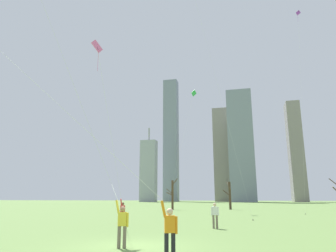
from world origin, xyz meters
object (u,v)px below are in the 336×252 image
Objects in this scene: kite_flyer_midfield_left_pink at (119,189)px; distant_kite_drifting_left_purple at (299,41)px; kite_flyer_foreground_right_orange at (95,149)px; distant_kite_drifting_right_green at (192,101)px; kite_flyer_midfield_center_blue at (99,158)px; bystander_strolling_midfield at (215,214)px; bare_tree_far_right_edge at (172,194)px; bare_tree_leftmost at (230,195)px.

distant_kite_drifting_left_purple reaches higher than kite_flyer_midfield_left_pink.
kite_flyer_midfield_left_pink is at bearing 106.41° from kite_flyer_foreground_right_orange.
kite_flyer_foreground_right_orange is 36.05m from distant_kite_drifting_right_green.
kite_flyer_midfield_center_blue is at bearing -86.48° from distant_kite_drifting_right_green.
bystander_strolling_midfield is 33.16m from distant_kite_drifting_left_purple.
distant_kite_drifting_left_purple is at bearing 67.24° from kite_flyer_midfield_center_blue.
distant_kite_drifting_right_green is (1.92, 23.78, 14.23)m from kite_flyer_midfield_left_pink.
kite_flyer_midfield_center_blue is 0.66× the size of kite_flyer_foreground_right_orange.
kite_flyer_midfield_center_blue reaches higher than bare_tree_far_right_edge.
bare_tree_far_right_edge is (-20.50, 8.85, -20.96)m from distant_kite_drifting_left_purple.
kite_flyer_midfield_left_pink is 0.45× the size of distant_kite_drifting_left_purple.
kite_flyer_foreground_right_orange is at bearing 121.04° from kite_flyer_midfield_center_blue.
bare_tree_leftmost is (3.77, 42.52, -1.58)m from kite_flyer_foreground_right_orange.
distant_kite_drifting_right_green is 16.12m from bare_tree_far_right_edge.
bare_tree_far_right_edge is (-6.77, 41.57, -0.79)m from kite_flyer_midfield_center_blue.
distant_kite_drifting_left_purple is (14.92, 30.74, 19.50)m from kite_flyer_foreground_right_orange.
kite_flyer_midfield_center_blue reaches higher than bystander_strolling_midfield.
distant_kite_drifting_right_green is (-2.19, 35.66, 13.49)m from kite_flyer_midfield_center_blue.
bare_tree_far_right_edge is (-5.58, 39.59, -1.46)m from kite_flyer_foreground_right_orange.
kite_flyer_midfield_center_blue is 44.59m from bare_tree_leftmost.
bare_tree_leftmost is at bearing 61.64° from distant_kite_drifting_right_green.
kite_flyer_foreground_right_orange is at bearing -95.07° from bare_tree_leftmost.
distant_kite_drifting_left_purple reaches higher than distant_kite_drifting_right_green.
distant_kite_drifting_right_green is (-5.26, 24.71, 15.94)m from bystander_strolling_midfield.
bystander_strolling_midfield is (4.26, 8.96, -3.12)m from kite_flyer_foreground_right_orange.
kite_flyer_midfield_left_pink reaches higher than kite_flyer_midfield_center_blue.
distant_kite_drifting_left_purple is (10.66, 21.78, 22.62)m from bystander_strolling_midfield.
bare_tree_leftmost is (-11.15, 11.78, -21.08)m from distant_kite_drifting_left_purple.
distant_kite_drifting_left_purple is 6.03× the size of bare_tree_leftmost.
distant_kite_drifting_right_green is 3.71× the size of bare_tree_far_right_edge.
bare_tree_far_right_edge is at bearing -162.62° from bare_tree_leftmost.
distant_kite_drifting_right_green is at bearing 85.39° from kite_flyer_midfield_left_pink.
bare_tree_far_right_edge is 9.80m from bare_tree_leftmost.
kite_flyer_foreground_right_orange is 10.40m from bystander_strolling_midfield.
distant_kite_drifting_left_purple is 30.62m from bare_tree_far_right_edge.
bare_tree_leftmost is (4.77, 8.84, -14.40)m from distant_kite_drifting_right_green.
distant_kite_drifting_right_green is 3.97× the size of bare_tree_leftmost.
kite_flyer_midfield_left_pink is 0.72× the size of kite_flyer_foreground_right_orange.
bare_tree_far_right_edge is at bearing 98.02° from kite_flyer_foreground_right_orange.
kite_flyer_midfield_left_pink is 12.59m from kite_flyer_midfield_center_blue.
distant_kite_drifting_right_green reaches higher than kite_flyer_midfield_center_blue.
bare_tree_far_right_edge is at bearing 99.25° from kite_flyer_midfield_center_blue.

